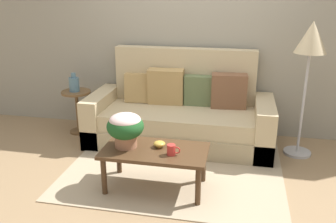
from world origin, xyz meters
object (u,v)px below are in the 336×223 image
at_px(couch, 181,115).
at_px(coffee_table, 155,155).
at_px(snack_bowl, 159,144).
at_px(side_table, 77,104).
at_px(potted_plant, 125,127).
at_px(table_vase, 74,84).
at_px(floor_lamp, 310,48).
at_px(coffee_mug, 172,150).

distance_m(couch, coffee_table, 1.16).
relative_size(couch, snack_bowl, 19.62).
relative_size(side_table, potted_plant, 1.63).
xyz_separation_m(coffee_table, table_vase, (-1.34, 1.15, 0.31)).
relative_size(couch, floor_lamp, 1.46).
distance_m(coffee_mug, table_vase, 1.96).
bearing_deg(coffee_table, side_table, 138.76).
relative_size(floor_lamp, snack_bowl, 13.42).
relative_size(couch, side_table, 3.88).
xyz_separation_m(floor_lamp, table_vase, (-2.77, 0.08, -0.57)).
relative_size(floor_lamp, potted_plant, 4.34).
distance_m(couch, potted_plant, 1.23).
bearing_deg(table_vase, snack_bowl, -38.75).
height_order(floor_lamp, snack_bowl, floor_lamp).
xyz_separation_m(couch, coffee_table, (-0.04, -1.16, 0.01)).
bearing_deg(coffee_table, snack_bowl, 61.92).
xyz_separation_m(coffee_mug, table_vase, (-1.51, 1.23, 0.21)).
bearing_deg(potted_plant, coffee_mug, -10.99).
height_order(side_table, table_vase, table_vase).
height_order(couch, side_table, couch).
height_order(coffee_table, floor_lamp, floor_lamp).
relative_size(side_table, coffee_mug, 4.60).
bearing_deg(table_vase, potted_plant, -47.38).
bearing_deg(side_table, coffee_mug, -39.68).
bearing_deg(floor_lamp, coffee_mug, -137.69).
relative_size(coffee_table, snack_bowl, 8.75).
height_order(coffee_mug, snack_bowl, coffee_mug).
distance_m(potted_plant, coffee_mug, 0.49).
bearing_deg(snack_bowl, couch, 89.24).
height_order(potted_plant, snack_bowl, potted_plant).
bearing_deg(snack_bowl, floor_lamp, 35.74).
height_order(potted_plant, table_vase, table_vase).
bearing_deg(floor_lamp, snack_bowl, -144.26).
bearing_deg(coffee_mug, snack_bowl, 136.54).
bearing_deg(floor_lamp, side_table, 178.05).
relative_size(side_table, floor_lamp, 0.38).
distance_m(couch, floor_lamp, 1.66).
bearing_deg(side_table, couch, -0.09).
bearing_deg(coffee_table, potted_plant, 178.58).
height_order(snack_bowl, table_vase, table_vase).
height_order(potted_plant, coffee_mug, potted_plant).
bearing_deg(couch, table_vase, -179.59).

